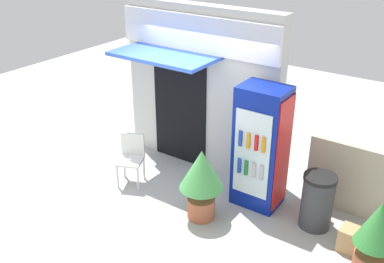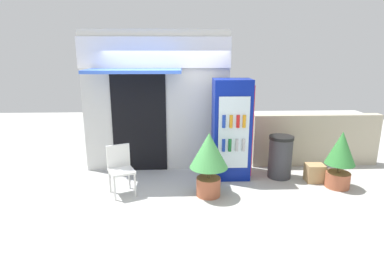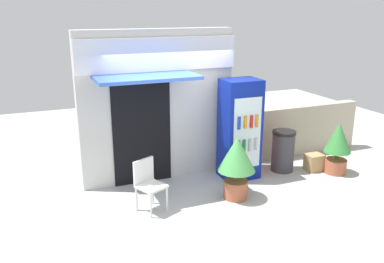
% 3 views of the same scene
% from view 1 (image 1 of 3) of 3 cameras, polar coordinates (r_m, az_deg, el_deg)
% --- Properties ---
extents(ground, '(16.00, 16.00, 0.00)m').
position_cam_1_polar(ground, '(7.45, -3.22, -8.43)').
color(ground, '#B2B2AD').
extents(storefront_building, '(3.03, 1.18, 2.92)m').
position_cam_1_polar(storefront_building, '(7.84, 0.93, 5.93)').
color(storefront_building, silver).
rests_on(storefront_building, ground).
extents(drink_cooler, '(0.75, 0.63, 1.98)m').
position_cam_1_polar(drink_cooler, '(6.91, 8.81, -2.06)').
color(drink_cooler, navy).
rests_on(drink_cooler, ground).
extents(plastic_chair, '(0.55, 0.55, 0.87)m').
position_cam_1_polar(plastic_chair, '(7.69, -7.77, -3.03)').
color(plastic_chair, silver).
rests_on(plastic_chair, ground).
extents(potted_plant_near_shop, '(0.67, 0.67, 1.15)m').
position_cam_1_polar(potted_plant_near_shop, '(6.62, 1.22, -5.80)').
color(potted_plant_near_shop, '#AD5B3D').
rests_on(potted_plant_near_shop, ground).
extents(potted_plant_curbside, '(0.54, 0.54, 1.08)m').
position_cam_1_polar(potted_plant_curbside, '(6.14, 22.55, -11.96)').
color(potted_plant_curbside, '#AD5B3D').
rests_on(potted_plant_curbside, ground).
extents(trash_bin, '(0.48, 0.48, 0.86)m').
position_cam_1_polar(trash_bin, '(6.84, 15.73, -8.57)').
color(trash_bin, '#38383D').
rests_on(trash_bin, ground).
extents(cardboard_box, '(0.35, 0.30, 0.35)m').
position_cam_1_polar(cardboard_box, '(6.67, 19.82, -12.96)').
color(cardboard_box, tan).
rests_on(cardboard_box, ground).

